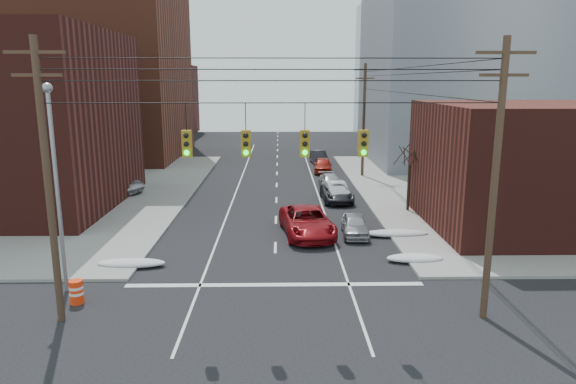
{
  "coord_description": "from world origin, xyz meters",
  "views": [
    {
      "loc": [
        0.24,
        -16.13,
        9.41
      ],
      "look_at": [
        0.75,
        13.25,
        3.0
      ],
      "focal_mm": 32.0,
      "sensor_mm": 36.0,
      "label": 1
    }
  ],
  "objects_px": {
    "parked_car_f": "(319,157)",
    "red_pickup": "(307,222)",
    "parked_car_c": "(337,193)",
    "construction_barrel": "(76,292)",
    "parked_car_d": "(331,182)",
    "parked_car_b": "(336,191)",
    "parked_car_e": "(323,165)",
    "lot_car_b": "(114,184)",
    "parked_car_a": "(355,225)",
    "lot_car_d": "(71,179)",
    "lot_car_a": "(87,185)",
    "lot_car_c": "(48,199)"
  },
  "relations": [
    {
      "from": "parked_car_e",
      "to": "parked_car_a",
      "type": "bearing_deg",
      "value": -84.93
    },
    {
      "from": "parked_car_b",
      "to": "parked_car_d",
      "type": "bearing_deg",
      "value": 83.13
    },
    {
      "from": "parked_car_c",
      "to": "red_pickup",
      "type": "bearing_deg",
      "value": -108.67
    },
    {
      "from": "lot_car_a",
      "to": "lot_car_b",
      "type": "height_order",
      "value": "lot_car_a"
    },
    {
      "from": "red_pickup",
      "to": "parked_car_d",
      "type": "distance_m",
      "value": 14.37
    },
    {
      "from": "red_pickup",
      "to": "lot_car_a",
      "type": "xyz_separation_m",
      "value": [
        -17.62,
        11.22,
        0.07
      ]
    },
    {
      "from": "parked_car_b",
      "to": "parked_car_f",
      "type": "xyz_separation_m",
      "value": [
        0.0,
        18.5,
        0.02
      ]
    },
    {
      "from": "lot_car_d",
      "to": "parked_car_e",
      "type": "bearing_deg",
      "value": -78.05
    },
    {
      "from": "parked_car_a",
      "to": "construction_barrel",
      "type": "xyz_separation_m",
      "value": [
        -13.4,
        -9.68,
        -0.13
      ]
    },
    {
      "from": "parked_car_a",
      "to": "parked_car_f",
      "type": "xyz_separation_m",
      "value": [
        -0.1,
        28.02,
        0.09
      ]
    },
    {
      "from": "construction_barrel",
      "to": "parked_car_b",
      "type": "bearing_deg",
      "value": 55.28
    },
    {
      "from": "lot_car_a",
      "to": "parked_car_a",
      "type": "bearing_deg",
      "value": -134.87
    },
    {
      "from": "parked_car_a",
      "to": "parked_car_f",
      "type": "bearing_deg",
      "value": 93.2
    },
    {
      "from": "parked_car_a",
      "to": "red_pickup",
      "type": "bearing_deg",
      "value": -179.38
    },
    {
      "from": "parked_car_b",
      "to": "parked_car_a",
      "type": "bearing_deg",
      "value": -95.88
    },
    {
      "from": "parked_car_f",
      "to": "lot_car_a",
      "type": "bearing_deg",
      "value": -146.25
    },
    {
      "from": "parked_car_a",
      "to": "parked_car_c",
      "type": "relative_size",
      "value": 0.78
    },
    {
      "from": "parked_car_b",
      "to": "lot_car_a",
      "type": "bearing_deg",
      "value": 168.44
    },
    {
      "from": "parked_car_b",
      "to": "parked_car_c",
      "type": "distance_m",
      "value": 0.27
    },
    {
      "from": "lot_car_d",
      "to": "parked_car_c",
      "type": "bearing_deg",
      "value": -109.52
    },
    {
      "from": "parked_car_e",
      "to": "lot_car_b",
      "type": "relative_size",
      "value": 0.81
    },
    {
      "from": "parked_car_f",
      "to": "parked_car_c",
      "type": "bearing_deg",
      "value": -95.42
    },
    {
      "from": "parked_car_d",
      "to": "lot_car_b",
      "type": "distance_m",
      "value": 18.66
    },
    {
      "from": "red_pickup",
      "to": "parked_car_f",
      "type": "bearing_deg",
      "value": 76.96
    },
    {
      "from": "lot_car_a",
      "to": "lot_car_c",
      "type": "bearing_deg",
      "value": 152.2
    },
    {
      "from": "lot_car_d",
      "to": "red_pickup",
      "type": "bearing_deg",
      "value": -132.03
    },
    {
      "from": "lot_car_d",
      "to": "lot_car_b",
      "type": "bearing_deg",
      "value": -125.28
    },
    {
      "from": "lot_car_a",
      "to": "lot_car_d",
      "type": "relative_size",
      "value": 1.15
    },
    {
      "from": "red_pickup",
      "to": "parked_car_e",
      "type": "xyz_separation_m",
      "value": [
        2.85,
        22.17,
        -0.11
      ]
    },
    {
      "from": "parked_car_c",
      "to": "construction_barrel",
      "type": "distance_m",
      "value": 23.13
    },
    {
      "from": "parked_car_e",
      "to": "parked_car_f",
      "type": "distance_m",
      "value": 5.73
    },
    {
      "from": "red_pickup",
      "to": "parked_car_b",
      "type": "height_order",
      "value": "red_pickup"
    },
    {
      "from": "parked_car_d",
      "to": "construction_barrel",
      "type": "xyz_separation_m",
      "value": [
        -13.33,
        -23.88,
        -0.08
      ]
    },
    {
      "from": "parked_car_d",
      "to": "parked_car_f",
      "type": "height_order",
      "value": "parked_car_f"
    },
    {
      "from": "parked_car_c",
      "to": "parked_car_d",
      "type": "distance_m",
      "value": 4.95
    },
    {
      "from": "parked_car_e",
      "to": "lot_car_d",
      "type": "bearing_deg",
      "value": -156.85
    },
    {
      "from": "parked_car_e",
      "to": "lot_car_b",
      "type": "height_order",
      "value": "lot_car_b"
    },
    {
      "from": "parked_car_d",
      "to": "lot_car_c",
      "type": "bearing_deg",
      "value": -166.55
    },
    {
      "from": "parked_car_b",
      "to": "parked_car_d",
      "type": "distance_m",
      "value": 4.68
    },
    {
      "from": "parked_car_b",
      "to": "parked_car_d",
      "type": "xyz_separation_m",
      "value": [
        0.03,
        4.68,
        -0.12
      ]
    },
    {
      "from": "red_pickup",
      "to": "lot_car_a",
      "type": "relative_size",
      "value": 1.3
    },
    {
      "from": "parked_car_b",
      "to": "construction_barrel",
      "type": "relative_size",
      "value": 4.25
    },
    {
      "from": "red_pickup",
      "to": "parked_car_e",
      "type": "height_order",
      "value": "red_pickup"
    },
    {
      "from": "parked_car_a",
      "to": "lot_car_a",
      "type": "xyz_separation_m",
      "value": [
        -20.57,
        11.34,
        0.27
      ]
    },
    {
      "from": "parked_car_f",
      "to": "lot_car_c",
      "type": "bearing_deg",
      "value": -140.29
    },
    {
      "from": "parked_car_c",
      "to": "lot_car_b",
      "type": "xyz_separation_m",
      "value": [
        -18.51,
        2.86,
        0.22
      ]
    },
    {
      "from": "parked_car_a",
      "to": "parked_car_c",
      "type": "distance_m",
      "value": 9.25
    },
    {
      "from": "parked_car_a",
      "to": "parked_car_f",
      "type": "distance_m",
      "value": 28.02
    },
    {
      "from": "parked_car_d",
      "to": "lot_car_c",
      "type": "distance_m",
      "value": 22.9
    },
    {
      "from": "parked_car_f",
      "to": "red_pickup",
      "type": "bearing_deg",
      "value": -101.26
    }
  ]
}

